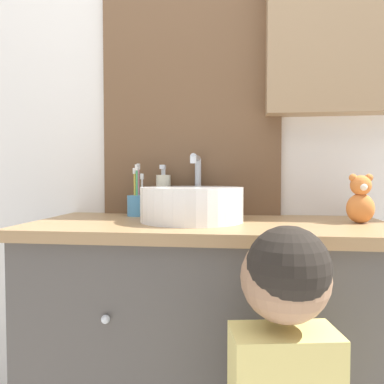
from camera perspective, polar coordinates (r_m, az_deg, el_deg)
wall_back at (r=1.52m, az=4.63°, el=13.06°), size 3.20×0.18×2.50m
vanity_counter at (r=1.34m, az=2.46°, el=-22.87°), size 1.16×0.52×0.85m
sink_basin at (r=1.24m, az=0.01°, el=-1.72°), size 0.34×0.39×0.23m
toothbrush_holder at (r=1.42m, az=-8.28°, el=-1.78°), size 0.08×0.08×0.20m
soap_dispenser at (r=1.43m, az=-4.39°, el=-0.35°), size 0.05×0.05×0.19m
teddy_bear at (r=1.30m, az=24.30°, el=-1.11°), size 0.09×0.07×0.16m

